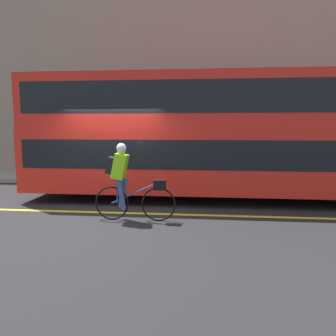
% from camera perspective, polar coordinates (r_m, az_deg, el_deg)
% --- Properties ---
extents(ground_plane, '(80.00, 80.00, 0.00)m').
position_cam_1_polar(ground_plane, '(8.27, -10.43, -7.33)').
color(ground_plane, '#232326').
extents(road_center_line, '(50.00, 0.14, 0.01)m').
position_cam_1_polar(road_center_line, '(8.11, -10.78, -7.60)').
color(road_center_line, yellow).
rests_on(road_center_line, ground_plane).
extents(sidewalk_curb, '(60.00, 1.93, 0.15)m').
position_cam_1_polar(sidewalk_curb, '(12.53, -4.71, -1.89)').
color(sidewalk_curb, gray).
rests_on(sidewalk_curb, ground_plane).
extents(building_facade, '(60.00, 0.30, 8.07)m').
position_cam_1_polar(building_facade, '(13.61, -4.00, 15.60)').
color(building_facade, gray).
rests_on(building_facade, ground_plane).
extents(bus, '(10.41, 2.52, 3.45)m').
position_cam_1_polar(bus, '(9.36, 7.91, 6.35)').
color(bus, black).
rests_on(bus, ground_plane).
extents(cyclist_on_bike, '(1.80, 0.32, 1.71)m').
position_cam_1_polar(cyclist_on_bike, '(7.21, -7.24, -2.03)').
color(cyclist_on_bike, black).
rests_on(cyclist_on_bike, ground_plane).
extents(trash_bin, '(0.58, 0.58, 0.99)m').
position_cam_1_polar(trash_bin, '(12.59, 21.21, 0.29)').
color(trash_bin, '#194C23').
rests_on(trash_bin, sidewalk_curb).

